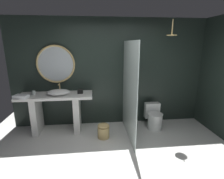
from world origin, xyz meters
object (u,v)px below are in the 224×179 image
(tumbler_cup, at_px, (34,93))
(tissue_box, at_px, (80,91))
(round_wall_mirror, at_px, (56,64))
(folded_hand_towel, at_px, (21,96))
(toilet, at_px, (154,117))
(rain_shower_head, at_px, (172,34))
(waste_bin, at_px, (103,131))
(vessel_sink, at_px, (58,92))

(tumbler_cup, distance_m, tissue_box, 1.03)
(tissue_box, bearing_deg, round_wall_mirror, 156.28)
(round_wall_mirror, relative_size, folded_hand_towel, 3.06)
(tumbler_cup, height_order, toilet, tumbler_cup)
(round_wall_mirror, distance_m, rain_shower_head, 2.66)
(tumbler_cup, xyz_separation_m, folded_hand_towel, (-0.18, -0.24, -0.01))
(round_wall_mirror, bearing_deg, waste_bin, -34.00)
(round_wall_mirror, distance_m, toilet, 2.66)
(toilet, xyz_separation_m, waste_bin, (-1.26, -0.35, -0.10))
(tumbler_cup, relative_size, round_wall_mirror, 0.10)
(round_wall_mirror, xyz_separation_m, waste_bin, (1.05, -0.71, -1.38))
(folded_hand_towel, bearing_deg, vessel_sink, 13.69)
(rain_shower_head, xyz_separation_m, waste_bin, (-1.48, -0.24, -2.04))
(rain_shower_head, distance_m, toilet, 1.96)
(round_wall_mirror, height_order, toilet, round_wall_mirror)
(rain_shower_head, relative_size, waste_bin, 1.02)
(tumbler_cup, xyz_separation_m, rain_shower_head, (3.01, -0.23, 1.26))
(tumbler_cup, distance_m, toilet, 2.87)
(rain_shower_head, bearing_deg, folded_hand_towel, -179.82)
(vessel_sink, bearing_deg, tumbler_cup, 173.61)
(rain_shower_head, relative_size, toilet, 0.58)
(tissue_box, bearing_deg, waste_bin, -43.05)
(vessel_sink, xyz_separation_m, waste_bin, (0.97, -0.41, -0.79))
(vessel_sink, distance_m, toilet, 2.34)
(folded_hand_towel, bearing_deg, tissue_box, 11.00)
(tissue_box, xyz_separation_m, toilet, (1.75, -0.11, -0.68))
(folded_hand_towel, bearing_deg, rain_shower_head, 0.18)
(toilet, bearing_deg, rain_shower_head, -26.37)
(rain_shower_head, bearing_deg, tumbler_cup, 175.63)
(waste_bin, bearing_deg, toilet, 15.67)
(tissue_box, relative_size, folded_hand_towel, 0.48)
(tumbler_cup, xyz_separation_m, tissue_box, (1.03, -0.01, -0.00))
(waste_bin, bearing_deg, vessel_sink, 157.28)
(tumbler_cup, height_order, rain_shower_head, rain_shower_head)
(round_wall_mirror, height_order, folded_hand_towel, round_wall_mirror)
(rain_shower_head, xyz_separation_m, folded_hand_towel, (-3.19, -0.01, -1.27))
(vessel_sink, xyz_separation_m, toilet, (2.23, -0.06, -0.69))
(vessel_sink, distance_m, tumbler_cup, 0.56)
(tumbler_cup, height_order, folded_hand_towel, tumbler_cup)
(vessel_sink, xyz_separation_m, rain_shower_head, (2.46, -0.17, 1.25))
(tumbler_cup, xyz_separation_m, toilet, (2.79, -0.12, -0.68))
(round_wall_mirror, relative_size, toilet, 1.53)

